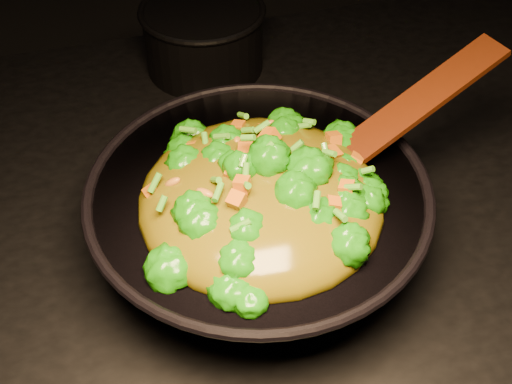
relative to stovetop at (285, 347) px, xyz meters
name	(u,v)px	position (x,y,z in m)	size (l,w,h in m)	color
stovetop	(285,347)	(0.00, 0.00, 0.00)	(1.20, 0.90, 0.90)	black
wok	(258,221)	(-0.08, -0.11, 0.51)	(0.40, 0.40, 0.11)	black
stir_fry	(261,173)	(-0.09, -0.13, 0.61)	(0.28, 0.28, 0.10)	#1D7B08
spatula	(400,116)	(0.10, -0.08, 0.61)	(0.30, 0.05, 0.01)	#371905
back_pot	(204,38)	(-0.06, 0.32, 0.51)	(0.20, 0.20, 0.12)	black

